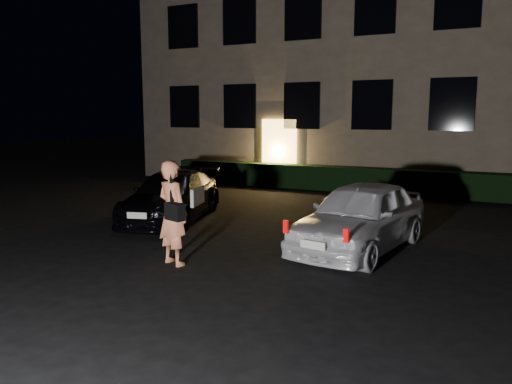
% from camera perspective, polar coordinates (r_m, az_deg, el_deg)
% --- Properties ---
extents(ground, '(80.00, 80.00, 0.00)m').
position_cam_1_polar(ground, '(8.20, -5.90, -10.02)').
color(ground, black).
rests_on(ground, ground).
extents(building, '(20.00, 8.11, 12.00)m').
position_cam_1_polar(building, '(22.20, 15.91, 17.10)').
color(building, brown).
rests_on(building, ground).
extents(hedge, '(15.00, 0.70, 0.85)m').
position_cam_1_polar(hedge, '(17.70, 12.49, 1.34)').
color(hedge, black).
rests_on(hedge, ground).
extents(sedan, '(2.77, 4.48, 1.21)m').
position_cam_1_polar(sedan, '(12.87, -9.56, -0.46)').
color(sedan, black).
rests_on(sedan, ground).
extents(hatch, '(2.18, 4.17, 1.35)m').
position_cam_1_polar(hatch, '(10.02, 11.89, -2.71)').
color(hatch, white).
rests_on(hatch, ground).
extents(man, '(0.78, 0.65, 1.86)m').
position_cam_1_polar(man, '(8.92, -9.48, -2.35)').
color(man, '#FB8C5F').
rests_on(man, ground).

